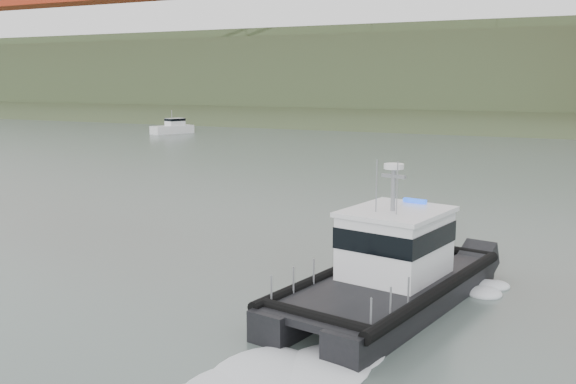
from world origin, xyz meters
name	(u,v)px	position (x,y,z in m)	size (l,w,h in m)	color
ground	(133,301)	(0.00, 0.00, 0.00)	(400.00, 400.00, 0.00)	slate
headlands	(527,82)	(0.00, 125.50, 7.05)	(500.00, 105.36, 27.12)	#334527
patrol_boat	(390,269)	(7.87, 3.33, 1.21)	(5.42, 10.47, 4.84)	black
motorboat	(173,128)	(-39.43, 57.18, 0.83)	(3.96, 6.34, 3.31)	white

